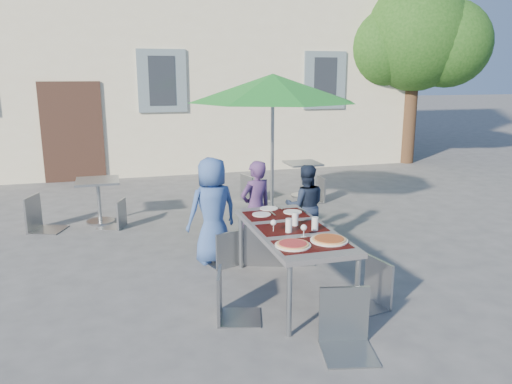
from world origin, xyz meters
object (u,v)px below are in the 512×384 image
object	(u,v)px
child_2	(305,206)
chair_4	(373,257)
chair_2	(297,219)
cafe_table_0	(99,194)
child_0	(213,210)
bg_chair_l_0	(38,192)
child_1	(256,208)
bg_chair_r_1	(317,175)
cafe_table_1	(302,175)
chair_5	(348,285)
bg_chair_l_1	(251,172)
chair_0	(226,226)
chair_3	(229,267)
chair_1	(262,217)
patio_umbrella	(273,89)
dining_table	(292,233)
pizza_near_left	(293,244)
pizza_near_right	(329,240)
bg_chair_r_0	(115,197)

from	to	relation	value
child_2	chair_4	distance (m)	1.94
chair_2	cafe_table_0	size ratio (longest dim) A/B	1.40
child_0	bg_chair_l_0	xyz separation A→B (m)	(-2.29, 2.02, -0.06)
child_1	bg_chair_r_1	distance (m)	3.07
child_2	cafe_table_1	size ratio (longest dim) A/B	1.69
chair_5	bg_chair_l_1	xyz separation A→B (m)	(0.61, 5.18, -0.01)
chair_0	cafe_table_0	bearing A→B (deg)	122.87
chair_3	chair_4	size ratio (longest dim) A/B	1.00
chair_1	patio_umbrella	distance (m)	2.42
cafe_table_0	patio_umbrella	bearing A→B (deg)	-14.22
chair_5	patio_umbrella	bearing A→B (deg)	81.34
child_1	child_2	world-z (taller)	child_1
chair_4	chair_5	size ratio (longest dim) A/B	0.92
dining_table	chair_1	bearing A→B (deg)	92.34
chair_4	child_0	bearing A→B (deg)	127.46
dining_table	chair_2	world-z (taller)	chair_2
pizza_near_left	child_1	bearing A→B (deg)	84.78
cafe_table_1	bg_chair_l_1	bearing A→B (deg)	-172.28
cafe_table_0	bg_chair_l_0	world-z (taller)	bg_chair_l_0
pizza_near_left	chair_0	size ratio (longest dim) A/B	0.39
pizza_near_left	chair_4	xyz separation A→B (m)	(0.88, 0.03, -0.23)
cafe_table_0	bg_chair_r_1	size ratio (longest dim) A/B	0.81
cafe_table_0	bg_chair_l_0	bearing A→B (deg)	-168.99
pizza_near_right	cafe_table_1	xyz separation A→B (m)	(1.56, 4.64, -0.33)
chair_5	bg_chair_r_1	xyz separation A→B (m)	(1.81, 4.88, -0.08)
chair_1	chair_3	world-z (taller)	chair_1
child_0	cafe_table_1	world-z (taller)	child_0
chair_3	chair_4	bearing A→B (deg)	-5.33
child_2	chair_4	world-z (taller)	child_2
child_0	child_1	distance (m)	0.60
chair_3	bg_chair_r_1	world-z (taller)	chair_3
child_2	bg_chair_l_1	distance (m)	2.56
child_2	chair_1	distance (m)	0.90
child_1	cafe_table_0	distance (m)	2.92
cafe_table_0	chair_3	bearing A→B (deg)	-71.53
child_0	chair_3	xyz separation A→B (m)	(-0.16, -1.57, -0.13)
bg_chair_r_0	child_1	bearing A→B (deg)	-45.11
child_2	chair_0	distance (m)	1.30
dining_table	chair_3	bearing A→B (deg)	-154.10
dining_table	pizza_near_right	bearing A→B (deg)	-68.78
pizza_near_right	bg_chair_r_0	distance (m)	4.09
child_2	chair_1	xyz separation A→B (m)	(-0.77, -0.47, 0.03)
child_0	bg_chair_r_0	xyz separation A→B (m)	(-1.17, 1.85, -0.19)
child_1	chair_3	xyz separation A→B (m)	(-0.75, -1.66, -0.09)
chair_3	cafe_table_0	bearing A→B (deg)	108.47
chair_1	bg_chair_l_0	xyz separation A→B (m)	(-2.87, 2.27, 0.00)
chair_1	patio_umbrella	size ratio (longest dim) A/B	0.39
child_1	chair_4	xyz separation A→B (m)	(0.72, -1.79, -0.09)
child_2	bg_chair_l_1	size ratio (longest dim) A/B	1.16
bg_chair_l_0	bg_chair_r_0	world-z (taller)	bg_chair_l_0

